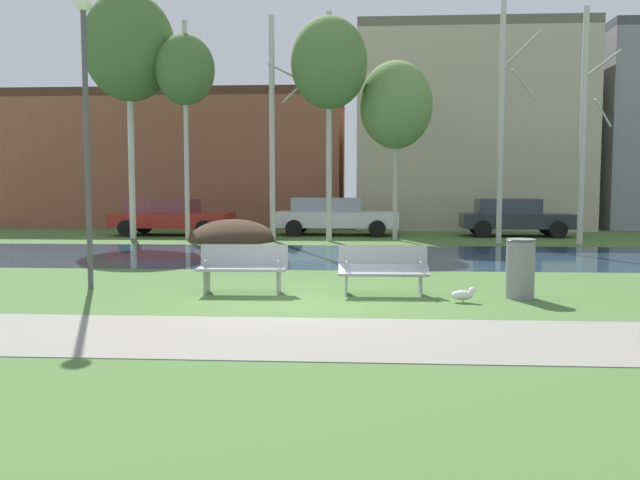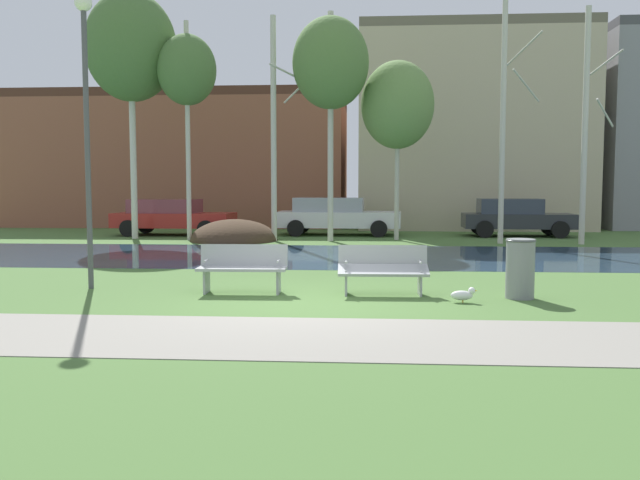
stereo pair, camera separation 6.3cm
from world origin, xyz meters
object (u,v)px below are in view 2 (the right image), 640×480
at_px(streetlamp, 86,94).
at_px(parked_hatch_third_dark, 515,217).
at_px(bench_left, 243,267).
at_px(parked_van_nearest_red, 172,216).
at_px(bench_right, 383,268).
at_px(parked_sedan_second_white, 336,215).
at_px(trash_bin, 520,268).
at_px(seagull, 463,295).

xyz_separation_m(streetlamp, parked_hatch_third_dark, (10.88, 13.85, -2.87)).
relative_size(bench_left, parked_hatch_third_dark, 0.39).
bearing_deg(bench_left, parked_van_nearest_red, 111.30).
height_order(bench_right, parked_hatch_third_dark, parked_hatch_third_dark).
bearing_deg(bench_right, streetlamp, 176.50).
bearing_deg(parked_van_nearest_red, parked_sedan_second_white, 4.63).
relative_size(trash_bin, seagull, 2.33).
bearing_deg(streetlamp, parked_sedan_second_white, 74.06).
bearing_deg(streetlamp, bench_right, -3.50).
distance_m(bench_left, trash_bin, 4.89).
bearing_deg(bench_left, seagull, -11.08).
height_order(bench_right, trash_bin, trash_bin).
bearing_deg(trash_bin, parked_sedan_second_white, 104.84).
bearing_deg(parked_van_nearest_red, bench_left, -68.70).
xyz_separation_m(bench_left, bench_right, (2.53, 0.00, 0.00)).
height_order(seagull, parked_hatch_third_dark, parked_hatch_third_dark).
distance_m(bench_right, parked_sedan_second_white, 14.41).
distance_m(trash_bin, streetlamp, 8.47).
relative_size(trash_bin, parked_van_nearest_red, 0.22).
xyz_separation_m(seagull, parked_hatch_third_dark, (4.06, 14.94, 0.63)).
bearing_deg(trash_bin, bench_right, 174.14).
bearing_deg(bench_right, parked_van_nearest_red, 119.82).
xyz_separation_m(bench_left, parked_hatch_third_dark, (7.90, 14.18, 0.29)).
distance_m(streetlamp, parked_van_nearest_red, 13.99).
xyz_separation_m(bench_right, parked_van_nearest_red, (-7.91, 13.81, 0.28)).
xyz_separation_m(bench_left, seagull, (3.85, -0.75, -0.34)).
bearing_deg(streetlamp, bench_left, -6.46).
relative_size(bench_left, trash_bin, 1.57).
relative_size(bench_right, parked_van_nearest_red, 0.35).
bearing_deg(bench_left, parked_hatch_third_dark, 60.87).
height_order(bench_left, parked_hatch_third_dark, parked_hatch_third_dark).
bearing_deg(parked_sedan_second_white, trash_bin, -75.16).
bearing_deg(parked_hatch_third_dark, streetlamp, -128.15).
height_order(trash_bin, streetlamp, streetlamp).
relative_size(streetlamp, parked_van_nearest_red, 1.18).
height_order(trash_bin, parked_hatch_third_dark, parked_hatch_third_dark).
distance_m(trash_bin, seagull, 1.22).
bearing_deg(parked_hatch_third_dark, parked_van_nearest_red, -178.39).
height_order(trash_bin, parked_sedan_second_white, parked_sedan_second_white).
bearing_deg(streetlamp, trash_bin, -4.21).
distance_m(parked_van_nearest_red, parked_sedan_second_white, 6.43).
xyz_separation_m(trash_bin, parked_van_nearest_red, (-10.27, 14.05, 0.22)).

